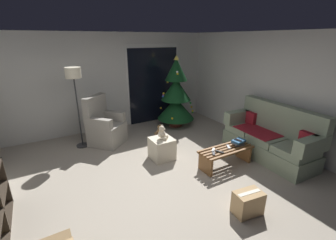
# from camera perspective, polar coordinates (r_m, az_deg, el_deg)

# --- Properties ---
(ground_plane) EXTENTS (7.00, 7.00, 0.00)m
(ground_plane) POSITION_cam_1_polar(r_m,az_deg,el_deg) (4.14, 0.05, -15.01)
(ground_plane) COLOR #9E9384
(wall_back) EXTENTS (5.72, 0.12, 2.50)m
(wall_back) POSITION_cam_1_polar(r_m,az_deg,el_deg) (6.34, -14.10, 9.04)
(wall_back) COLOR beige
(wall_back) RESTS_ON ground
(wall_right) EXTENTS (0.12, 6.00, 2.50)m
(wall_right) POSITION_cam_1_polar(r_m,az_deg,el_deg) (5.54, 26.75, 6.07)
(wall_right) COLOR beige
(wall_right) RESTS_ON ground
(patio_door_frame) EXTENTS (1.60, 0.02, 2.20)m
(patio_door_frame) POSITION_cam_1_polar(r_m,az_deg,el_deg) (6.74, -3.64, 8.88)
(patio_door_frame) COLOR silver
(patio_door_frame) RESTS_ON ground
(patio_door_glass) EXTENTS (1.50, 0.02, 2.10)m
(patio_door_glass) POSITION_cam_1_polar(r_m,az_deg,el_deg) (6.73, -3.56, 8.44)
(patio_door_glass) COLOR black
(patio_door_glass) RESTS_ON ground
(couch) EXTENTS (0.87, 1.98, 1.08)m
(couch) POSITION_cam_1_polar(r_m,az_deg,el_deg) (5.23, 24.03, -4.08)
(couch) COLOR gray
(couch) RESTS_ON ground
(coffee_table) EXTENTS (1.10, 0.40, 0.37)m
(coffee_table) POSITION_cam_1_polar(r_m,az_deg,el_deg) (4.61, 14.10, -8.19)
(coffee_table) COLOR brown
(coffee_table) RESTS_ON ground
(remote_graphite) EXTENTS (0.13, 0.15, 0.02)m
(remote_graphite) POSITION_cam_1_polar(r_m,az_deg,el_deg) (4.31, 11.20, -8.04)
(remote_graphite) COLOR #333338
(remote_graphite) RESTS_ON coffee_table
(remote_black) EXTENTS (0.10, 0.16, 0.02)m
(remote_black) POSITION_cam_1_polar(r_m,az_deg,el_deg) (4.38, 12.64, -7.67)
(remote_black) COLOR black
(remote_black) RESTS_ON coffee_table
(remote_white) EXTENTS (0.15, 0.14, 0.02)m
(remote_white) POSITION_cam_1_polar(r_m,az_deg,el_deg) (4.42, 11.14, -7.30)
(remote_white) COLOR silver
(remote_white) RESTS_ON coffee_table
(remote_silver) EXTENTS (0.12, 0.16, 0.02)m
(remote_silver) POSITION_cam_1_polar(r_m,az_deg,el_deg) (4.60, 14.70, -6.45)
(remote_silver) COLOR #ADADB2
(remote_silver) RESTS_ON coffee_table
(book_stack) EXTENTS (0.27, 0.21, 0.11)m
(book_stack) POSITION_cam_1_polar(r_m,az_deg,el_deg) (4.74, 16.98, -5.26)
(book_stack) COLOR #4C4C51
(book_stack) RESTS_ON coffee_table
(cell_phone) EXTENTS (0.10, 0.16, 0.01)m
(cell_phone) POSITION_cam_1_polar(r_m,az_deg,el_deg) (4.70, 16.94, -4.77)
(cell_phone) COLOR black
(cell_phone) RESTS_ON book_stack
(christmas_tree) EXTENTS (1.02, 1.02, 1.94)m
(christmas_tree) POSITION_cam_1_polar(r_m,az_deg,el_deg) (6.32, 1.97, 5.98)
(christmas_tree) COLOR #4C1E19
(christmas_tree) RESTS_ON ground
(armchair) EXTENTS (0.97, 0.97, 1.13)m
(armchair) POSITION_cam_1_polar(r_m,az_deg,el_deg) (5.54, -15.32, -1.72)
(armchair) COLOR gray
(armchair) RESTS_ON ground
(floor_lamp) EXTENTS (0.32, 0.32, 1.78)m
(floor_lamp) POSITION_cam_1_polar(r_m,az_deg,el_deg) (5.27, -22.19, 8.97)
(floor_lamp) COLOR #2D2D30
(floor_lamp) RESTS_ON ground
(ottoman) EXTENTS (0.44, 0.44, 0.44)m
(ottoman) POSITION_cam_1_polar(r_m,az_deg,el_deg) (4.75, -1.52, -7.04)
(ottoman) COLOR beige
(ottoman) RESTS_ON ground
(teddy_bear_cream) EXTENTS (0.21, 0.21, 0.29)m
(teddy_bear_cream) POSITION_cam_1_polar(r_m,az_deg,el_deg) (4.61, -1.43, -3.27)
(teddy_bear_cream) COLOR beige
(teddy_bear_cream) RESTS_ON ottoman
(teddy_bear_honey_by_tree) EXTENTS (0.21, 0.21, 0.29)m
(teddy_bear_honey_by_tree) POSITION_cam_1_polar(r_m,az_deg,el_deg) (5.90, -2.17, -2.61)
(teddy_bear_honey_by_tree) COLOR tan
(teddy_bear_honey_by_tree) RESTS_ON ground
(cardboard_box_taped_mid_floor) EXTENTS (0.43, 0.30, 0.34)m
(cardboard_box_taped_mid_floor) POSITION_cam_1_polar(r_m,az_deg,el_deg) (3.62, 19.13, -18.77)
(cardboard_box_taped_mid_floor) COLOR tan
(cardboard_box_taped_mid_floor) RESTS_ON ground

